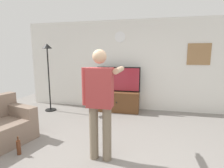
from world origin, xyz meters
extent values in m
plane|color=gray|center=(0.00, 0.00, 0.00)|extent=(8.40, 8.40, 0.00)
cube|color=silver|center=(0.00, 2.95, 1.35)|extent=(6.40, 0.10, 2.70)
cube|color=brown|center=(-0.17, 2.60, 0.30)|extent=(1.25, 0.48, 0.59)
sphere|color=black|center=(-0.17, 2.34, 0.33)|extent=(0.04, 0.04, 0.04)
cube|color=black|center=(-0.17, 2.65, 0.96)|extent=(1.29, 0.06, 0.73)
cube|color=maroon|center=(-0.17, 2.62, 0.96)|extent=(1.23, 0.01, 0.67)
cylinder|color=white|center=(-0.17, 2.89, 2.20)|extent=(0.31, 0.03, 0.31)
cube|color=#997047|center=(2.05, 2.90, 1.69)|extent=(0.60, 0.04, 0.59)
cylinder|color=black|center=(-2.18, 2.21, 0.01)|extent=(0.32, 0.32, 0.03)
cylinder|color=black|center=(-2.18, 2.21, 0.94)|extent=(0.04, 0.04, 1.82)
cone|color=black|center=(-2.18, 2.21, 1.92)|extent=(0.28, 0.28, 0.14)
cylinder|color=#7A6B56|center=(-0.12, 0.14, 0.43)|extent=(0.14, 0.14, 0.87)
cylinder|color=#7A6B56|center=(0.10, 0.14, 0.43)|extent=(0.14, 0.14, 0.87)
cube|color=#A53838|center=(-0.01, 0.14, 1.17)|extent=(0.39, 0.22, 0.60)
sphere|color=tan|center=(-0.01, 0.14, 1.63)|extent=(0.21, 0.21, 0.21)
cylinder|color=#A53838|center=(-0.25, 0.14, 1.18)|extent=(0.09, 0.09, 0.58)
cylinder|color=tan|center=(0.23, 0.43, 1.42)|extent=(0.09, 0.58, 0.09)
cube|color=white|center=(0.23, 0.75, 1.42)|extent=(0.04, 0.12, 0.04)
cube|color=#7F6B5B|center=(-1.88, 0.61, 0.53)|extent=(0.87, 0.41, 0.22)
cylinder|color=#592D19|center=(-1.38, -0.04, 0.12)|extent=(0.07, 0.07, 0.25)
cylinder|color=#4C2814|center=(-1.38, -0.04, 0.28)|extent=(0.02, 0.02, 0.07)
camera|label=1|loc=(0.70, -2.29, 1.64)|focal=27.31mm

